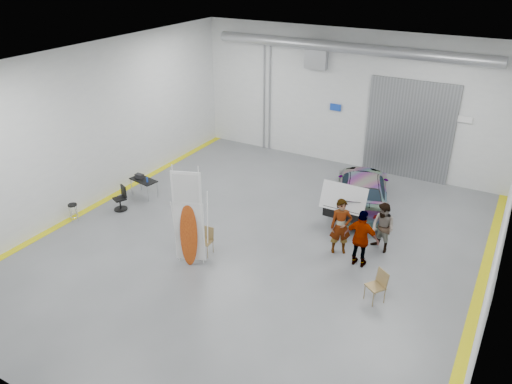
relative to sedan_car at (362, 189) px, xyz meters
The scene contains 13 objects.
ground 4.92m from the sedan_car, 115.52° to the right, with size 16.00×16.00×0.00m, color #5C5F63.
room_shell 4.44m from the sedan_car, 130.51° to the right, with size 14.02×16.18×6.01m.
sedan_car is the anchor object (origin of this frame).
person_a 3.53m from the sedan_car, 83.20° to the right, with size 0.69×0.45×1.90m, color olive.
person_b 3.16m from the sedan_car, 60.07° to the right, with size 0.83×0.64×1.70m, color #476983.
person_c 4.10m from the sedan_car, 72.40° to the right, with size 1.11×0.46×1.92m, color #A96838.
surfboard_display 7.35m from the sedan_car, 118.83° to the right, with size 0.90×0.49×3.35m.
folding_chair_near 6.64m from the sedan_car, 120.04° to the right, with size 0.48×0.50×0.92m.
folding_chair_far 5.83m from the sedan_car, 67.86° to the right, with size 0.63×0.69×0.96m.
shop_stool 10.75m from the sedan_car, 144.32° to the right, with size 0.34×0.34×0.67m.
work_table 8.61m from the sedan_car, 156.46° to the right, with size 1.21×0.76×0.92m.
office_chair 9.18m from the sedan_car, 148.82° to the right, with size 0.54×0.57×0.94m.
trunk_lid 2.23m from the sedan_car, 90.00° to the right, with size 1.60×0.97×0.04m, color silver.
Camera 1 is at (6.89, -12.47, 9.03)m, focal length 35.00 mm.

